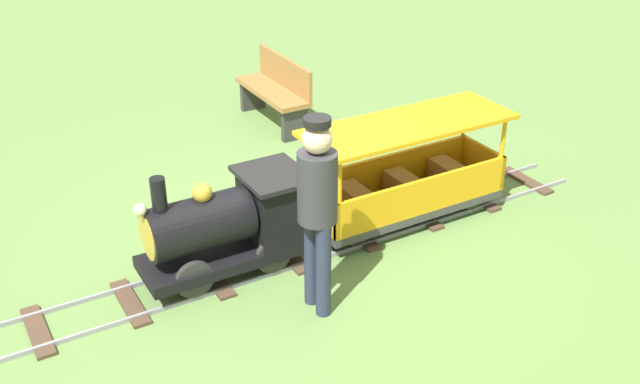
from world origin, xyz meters
TOP-DOWN VIEW (x-y plane):
  - ground_plane at (0.00, 0.00)m, footprint 60.00×60.00m
  - track at (0.00, 0.03)m, footprint 0.66×5.70m
  - locomotive at (0.00, 0.90)m, footprint 0.62×1.45m
  - passenger_car at (0.00, -0.87)m, footprint 0.72×2.00m
  - conductor_person at (-0.78, 0.53)m, footprint 0.30×0.30m
  - park_bench at (2.77, -0.93)m, footprint 1.30×0.40m

SIDE VIEW (x-z plane):
  - ground_plane at x=0.00m, z-range 0.00..0.00m
  - track at x=0.00m, z-range 0.00..0.04m
  - park_bench at x=2.77m, z-range 0.01..0.83m
  - passenger_car at x=0.00m, z-range -0.06..0.91m
  - locomotive at x=0.00m, z-range -0.02..0.99m
  - conductor_person at x=-0.78m, z-range 0.15..1.77m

